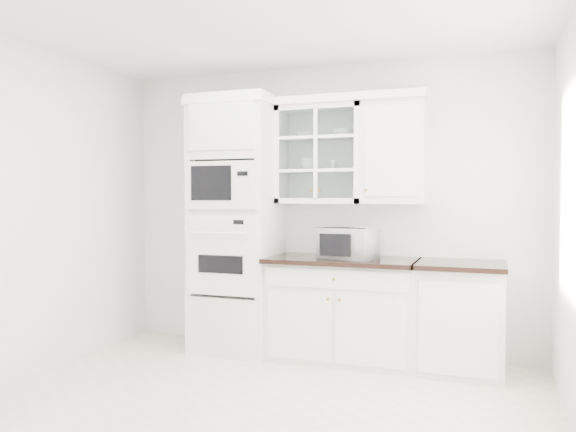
% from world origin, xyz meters
% --- Properties ---
extents(ground, '(4.00, 3.50, 0.01)m').
position_xyz_m(ground, '(0.00, 0.00, 0.01)').
color(ground, beige).
rests_on(ground, ground).
extents(room_shell, '(4.00, 3.50, 2.70)m').
position_xyz_m(room_shell, '(0.00, 0.43, 1.78)').
color(room_shell, white).
rests_on(room_shell, ground).
extents(oven_column, '(0.76, 0.68, 2.40)m').
position_xyz_m(oven_column, '(-0.75, 1.42, 1.20)').
color(oven_column, white).
rests_on(oven_column, ground).
extents(base_cabinet_run, '(1.32, 0.67, 0.92)m').
position_xyz_m(base_cabinet_run, '(0.28, 1.45, 0.46)').
color(base_cabinet_run, white).
rests_on(base_cabinet_run, ground).
extents(extra_base_cabinet, '(0.72, 0.67, 0.92)m').
position_xyz_m(extra_base_cabinet, '(1.28, 1.45, 0.46)').
color(extra_base_cabinet, white).
rests_on(extra_base_cabinet, ground).
extents(upper_cabinet_glass, '(0.80, 0.33, 0.90)m').
position_xyz_m(upper_cabinet_glass, '(0.03, 1.58, 1.85)').
color(upper_cabinet_glass, white).
rests_on(upper_cabinet_glass, room_shell).
extents(upper_cabinet_solid, '(0.55, 0.33, 0.90)m').
position_xyz_m(upper_cabinet_solid, '(0.71, 1.58, 1.85)').
color(upper_cabinet_solid, white).
rests_on(upper_cabinet_solid, room_shell).
extents(crown_molding, '(2.14, 0.38, 0.07)m').
position_xyz_m(crown_molding, '(-0.07, 1.56, 2.33)').
color(crown_molding, white).
rests_on(crown_molding, room_shell).
extents(countertop_microwave, '(0.54, 0.48, 0.27)m').
position_xyz_m(countertop_microwave, '(0.34, 1.41, 1.06)').
color(countertop_microwave, white).
rests_on(countertop_microwave, base_cabinet_run).
extents(bowl_a, '(0.26, 0.26, 0.05)m').
position_xyz_m(bowl_a, '(-0.12, 1.58, 2.04)').
color(bowl_a, white).
rests_on(bowl_a, upper_cabinet_glass).
extents(bowl_b, '(0.25, 0.25, 0.07)m').
position_xyz_m(bowl_b, '(0.23, 1.60, 2.04)').
color(bowl_b, white).
rests_on(bowl_b, upper_cabinet_glass).
extents(cup_a, '(0.16, 0.16, 0.11)m').
position_xyz_m(cup_a, '(-0.10, 1.59, 1.77)').
color(cup_a, white).
rests_on(cup_a, upper_cabinet_glass).
extents(cup_b, '(0.11, 0.11, 0.09)m').
position_xyz_m(cup_b, '(0.14, 1.59, 1.75)').
color(cup_b, white).
rests_on(cup_b, upper_cabinet_glass).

